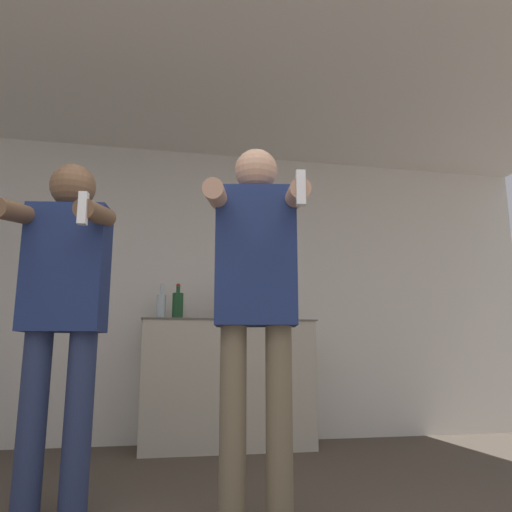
# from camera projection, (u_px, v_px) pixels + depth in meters

# --- Properties ---
(wall_back) EXTENTS (7.00, 0.06, 2.55)m
(wall_back) POSITION_uv_depth(u_px,v_px,m) (161.00, 290.00, 4.33)
(wall_back) COLOR silver
(wall_back) RESTS_ON ground_plane
(ceiling_slab) EXTENTS (7.00, 3.61, 0.05)m
(ceiling_slab) POSITION_uv_depth(u_px,v_px,m) (173.00, 48.00, 3.07)
(ceiling_slab) COLOR silver
(ceiling_slab) RESTS_ON wall_back
(counter) EXTENTS (1.37, 0.57, 0.99)m
(counter) POSITION_uv_depth(u_px,v_px,m) (227.00, 383.00, 3.99)
(counter) COLOR #BCB29E
(counter) RESTS_ON ground_plane
(bottle_brown_liquor) EXTENTS (0.10, 0.10, 0.31)m
(bottle_brown_liquor) POSITION_uv_depth(u_px,v_px,m) (230.00, 307.00, 4.15)
(bottle_brown_liquor) COLOR maroon
(bottle_brown_liquor) RESTS_ON counter
(bottle_clear_vodka) EXTENTS (0.07, 0.07, 0.37)m
(bottle_clear_vodka) POSITION_uv_depth(u_px,v_px,m) (245.00, 304.00, 4.18)
(bottle_clear_vodka) COLOR maroon
(bottle_clear_vodka) RESTS_ON counter
(bottle_short_whiskey) EXTENTS (0.07, 0.07, 0.30)m
(bottle_short_whiskey) POSITION_uv_depth(u_px,v_px,m) (269.00, 309.00, 4.21)
(bottle_short_whiskey) COLOR #194723
(bottle_short_whiskey) RESTS_ON counter
(bottle_red_label) EXTENTS (0.09, 0.09, 0.30)m
(bottle_red_label) POSITION_uv_depth(u_px,v_px,m) (178.00, 306.00, 4.06)
(bottle_red_label) COLOR #194723
(bottle_red_label) RESTS_ON counter
(bottle_tall_gin) EXTENTS (0.07, 0.07, 0.30)m
(bottle_tall_gin) POSITION_uv_depth(u_px,v_px,m) (161.00, 306.00, 4.04)
(bottle_tall_gin) COLOR silver
(bottle_tall_gin) RESTS_ON counter
(person_woman_foreground) EXTENTS (0.50, 0.56, 1.68)m
(person_woman_foreground) POSITION_uv_depth(u_px,v_px,m) (256.00, 288.00, 2.24)
(person_woman_foreground) COLOR #75664C
(person_woman_foreground) RESTS_ON ground_plane
(person_man_side) EXTENTS (0.51, 0.57, 1.66)m
(person_man_side) POSITION_uv_depth(u_px,v_px,m) (64.00, 298.00, 2.39)
(person_man_side) COLOR navy
(person_man_side) RESTS_ON ground_plane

